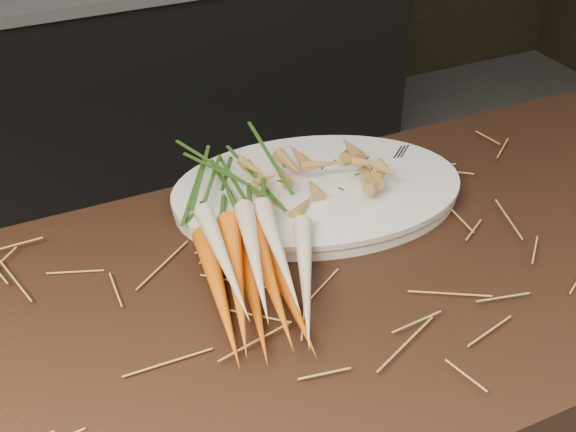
{
  "coord_description": "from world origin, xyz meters",
  "views": [
    {
      "loc": [
        -0.42,
        -0.44,
        1.63
      ],
      "look_at": [
        -0.03,
        0.4,
        0.96
      ],
      "focal_mm": 45.0,
      "sensor_mm": 36.0,
      "label": 1
    }
  ],
  "objects": [
    {
      "name": "roasted_veg_heap",
      "position": [
        0.07,
        0.5,
        0.96
      ],
      "size": [
        0.28,
        0.23,
        0.06
      ],
      "primitive_type": null,
      "rotation": [
        0.0,
        0.0,
        -0.22
      ],
      "color": "#AD7530",
      "rests_on": "serving_platter"
    },
    {
      "name": "serving_fork",
      "position": [
        0.24,
        0.44,
        0.93
      ],
      "size": [
        0.16,
        0.14,
        0.0
      ],
      "primitive_type": "cube",
      "rotation": [
        0.0,
        0.0,
        -0.86
      ],
      "color": "silver",
      "rests_on": "serving_platter"
    },
    {
      "name": "serving_platter",
      "position": [
        0.07,
        0.5,
        0.91
      ],
      "size": [
        0.57,
        0.44,
        0.03
      ],
      "primitive_type": null,
      "rotation": [
        0.0,
        0.0,
        -0.22
      ],
      "color": "white",
      "rests_on": "main_counter"
    },
    {
      "name": "back_counter",
      "position": [
        0.3,
        2.18,
        0.42
      ],
      "size": [
        1.82,
        0.62,
        0.84
      ],
      "color": "black",
      "rests_on": "ground"
    },
    {
      "name": "straw_bedding",
      "position": [
        0.0,
        0.3,
        0.91
      ],
      "size": [
        1.4,
        0.6,
        0.02
      ],
      "primitive_type": null,
      "color": "#AC8A40",
      "rests_on": "main_counter"
    },
    {
      "name": "root_veg_bunch",
      "position": [
        -0.1,
        0.44,
        0.95
      ],
      "size": [
        0.27,
        0.57,
        0.1
      ],
      "rotation": [
        0.0,
        0.0,
        -0.24
      ],
      "color": "#D25E11",
      "rests_on": "main_counter"
    }
  ]
}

